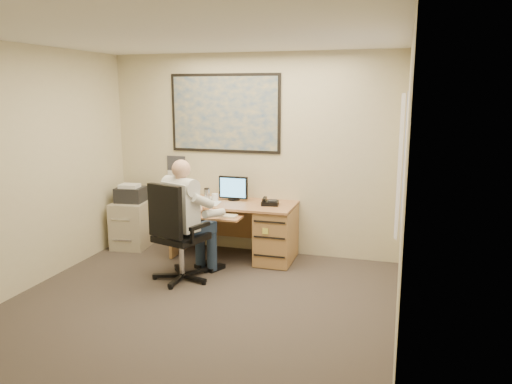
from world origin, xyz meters
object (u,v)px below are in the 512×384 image
(person, at_px, (182,220))
(filing_cabinet, at_px, (132,220))
(desk, at_px, (259,227))
(office_chair, at_px, (181,253))

(person, bearing_deg, filing_cabinet, 165.21)
(filing_cabinet, height_order, person, person)
(desk, xyz_separation_m, office_chair, (-0.66, -1.01, -0.09))
(desk, height_order, person, person)
(office_chair, bearing_deg, person, 118.06)
(desk, distance_m, filing_cabinet, 1.90)
(person, bearing_deg, office_chair, -56.27)
(desk, distance_m, office_chair, 1.21)
(filing_cabinet, height_order, office_chair, office_chair)
(filing_cabinet, xyz_separation_m, person, (1.22, -0.94, 0.32))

